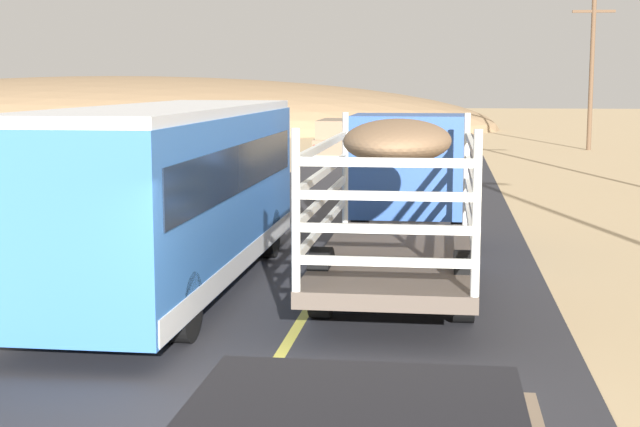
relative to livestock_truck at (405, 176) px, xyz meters
name	(u,v)px	position (x,y,z in m)	size (l,w,h in m)	color
ground_plane	(243,419)	(-1.37, -9.00, -1.79)	(240.00, 240.00, 0.00)	tan
road_surface	(243,418)	(-1.37, -9.00, -1.78)	(8.00, 120.00, 0.02)	#2D2D33
road_centre_line	(243,417)	(-1.37, -9.00, -1.77)	(0.16, 117.60, 0.00)	#D8CC4C
livestock_truck	(405,176)	(0.00, 0.00, 0.00)	(2.53, 9.70, 3.02)	#3359A5
bus	(172,192)	(-3.92, -2.92, -0.04)	(2.54, 10.00, 3.21)	#3872C6
car_far	(340,139)	(-3.91, 23.36, -0.70)	(1.90, 4.62, 1.93)	#8C7259
power_pole_far	(592,70)	(8.37, 33.10, 2.43)	(2.20, 0.24, 7.87)	brown
distant_hill	(114,128)	(-25.15, 53.12, -1.79)	(59.89, 26.63, 8.07)	#957553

